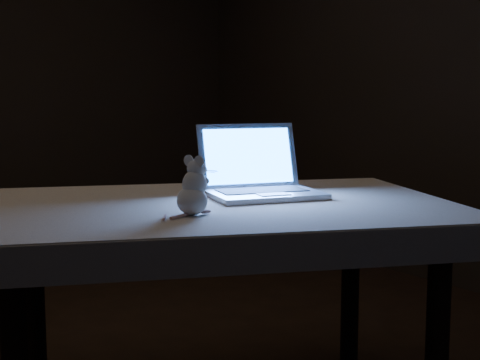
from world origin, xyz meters
TOP-DOWN VIEW (x-y plane):
  - table at (0.23, -0.45)m, footprint 1.62×1.37m
  - tablecloth at (0.23, -0.51)m, footprint 1.75×1.50m
  - laptop at (0.42, -0.45)m, footprint 0.43×0.40m
  - plush_mouse at (0.04, -0.60)m, footprint 0.16×0.16m

SIDE VIEW (x-z plane):
  - table at x=0.23m, z-range 0.00..0.74m
  - tablecloth at x=0.23m, z-range 0.65..0.75m
  - plush_mouse at x=0.04m, z-range 0.75..0.92m
  - laptop at x=0.42m, z-range 0.75..0.99m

